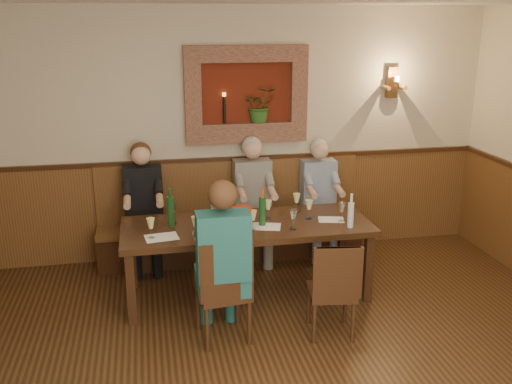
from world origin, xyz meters
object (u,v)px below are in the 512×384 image
wine_bottle_green_a (262,210)px  water_bottle (351,214)px  bench (232,230)px  wine_bottle_green_b (171,210)px  person_chair_front (222,274)px  chair_near_right (331,307)px  dining_table (247,231)px  person_bench_mid (254,211)px  chair_near_left (223,309)px  person_bench_left (145,219)px  spittoon_bucket (241,219)px  person_bench_right (320,209)px

wine_bottle_green_a → water_bottle: wine_bottle_green_a is taller
bench → wine_bottle_green_b: 1.25m
person_chair_front → wine_bottle_green_b: (-0.37, 0.87, 0.30)m
chair_near_right → water_bottle: water_bottle is taller
dining_table → bench: 1.01m
dining_table → bench: (0.00, 0.94, -0.35)m
person_chair_front → person_bench_mid: bearing=70.2°
chair_near_left → chair_near_right: 0.93m
water_bottle → wine_bottle_green_b: bearing=167.1°
wine_bottle_green_b → bench: bearing=49.7°
bench → chair_near_right: size_ratio=3.42×
person_bench_left → spittoon_bucket: bearing=-48.1°
spittoon_bucket → water_bottle: (1.03, -0.13, 0.02)m
person_bench_left → person_bench_mid: size_ratio=0.99×
dining_table → person_bench_mid: (0.23, 0.84, -0.09)m
person_chair_front → water_bottle: size_ratio=4.36×
bench → chair_near_right: bearing=-72.4°
spittoon_bucket → person_bench_right: bearing=42.7°
dining_table → wine_bottle_green_b: size_ratio=6.44×
chair_near_left → water_bottle: water_bottle is taller
chair_near_right → wine_bottle_green_b: wine_bottle_green_b is taller
chair_near_right → person_chair_front: 1.00m
person_bench_right → wine_bottle_green_a: (-0.86, -0.91, 0.34)m
person_bench_mid → spittoon_bucket: size_ratio=6.41×
bench → chair_near_left: size_ratio=3.13×
chair_near_right → wine_bottle_green_a: 1.13m
chair_near_left → water_bottle: 1.51m
person_bench_right → water_bottle: (-0.05, -1.12, 0.32)m
chair_near_right → person_bench_right: (0.42, 1.72, 0.30)m
chair_near_left → chair_near_right: (0.93, -0.10, -0.02)m
person_bench_left → wine_bottle_green_a: (1.11, -0.91, 0.32)m
person_bench_left → person_chair_front: (0.62, -1.61, 0.02)m
chair_near_right → wine_bottle_green_a: wine_bottle_green_a is taller
bench → person_chair_front: size_ratio=2.07×
dining_table → person_bench_left: 1.29m
person_bench_left → dining_table: bearing=-40.7°
person_bench_left → wine_bottle_green_a: person_bench_left is taller
dining_table → spittoon_bucket: 0.26m
chair_near_right → person_bench_right: person_bench_right is taller
bench → person_bench_right: bearing=-5.9°
dining_table → person_bench_left: person_bench_left is taller
chair_near_right → person_chair_front: (-0.93, 0.10, 0.35)m
chair_near_left → person_bench_right: bearing=43.5°
chair_near_left → person_bench_right: 2.13m
person_bench_right → wine_bottle_green_a: size_ratio=3.66×
spittoon_bucket → wine_bottle_green_b: wine_bottle_green_b is taller
spittoon_bucket → wine_bottle_green_a: size_ratio=0.59×
dining_table → chair_near_left: (-0.35, -0.78, -0.40)m
bench → chair_near_left: (-0.35, -1.72, -0.05)m
person_bench_right → person_bench_mid: bearing=-179.9°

